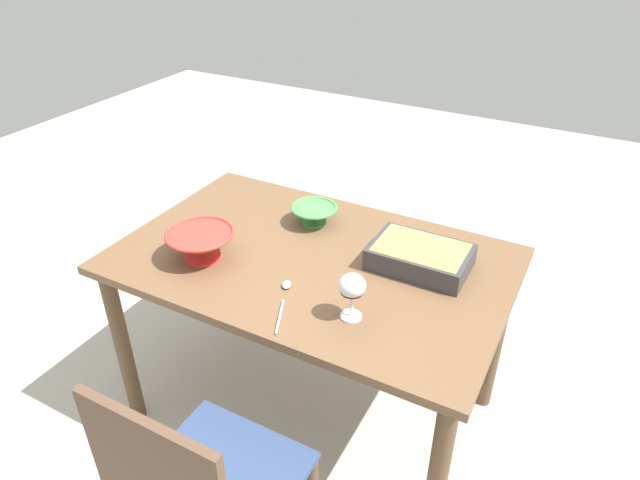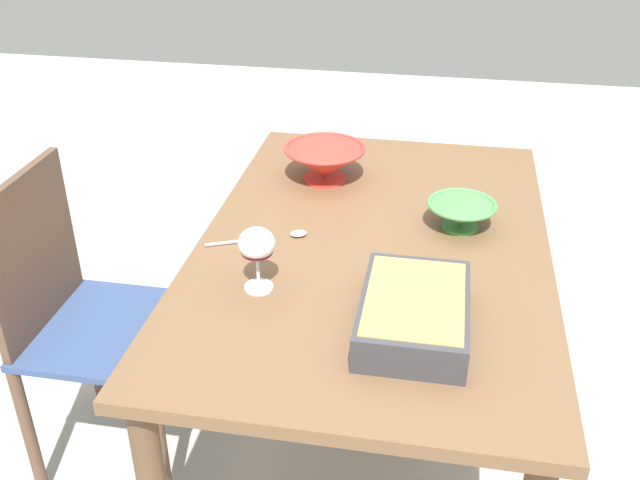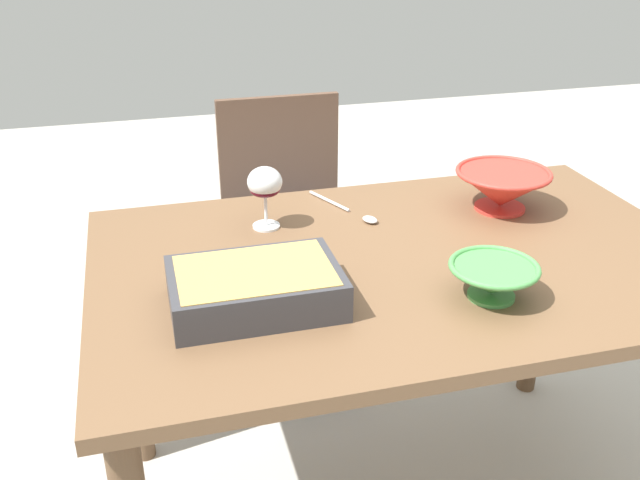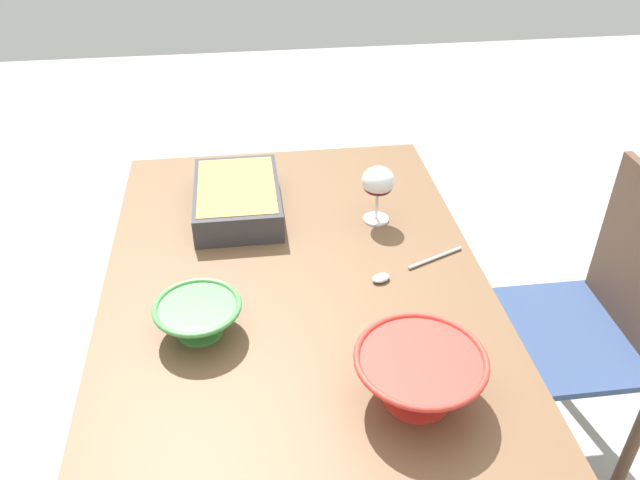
% 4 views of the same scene
% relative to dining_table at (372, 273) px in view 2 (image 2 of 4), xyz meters
% --- Properties ---
extents(ground_plane, '(8.00, 8.00, 0.00)m').
position_rel_dining_table_xyz_m(ground_plane, '(0.00, 0.00, -0.68)').
color(ground_plane, '#B2ADA3').
extents(dining_table, '(1.39, 0.89, 0.78)m').
position_rel_dining_table_xyz_m(dining_table, '(0.00, 0.00, 0.00)').
color(dining_table, brown).
rests_on(dining_table, ground_plane).
extents(chair, '(0.43, 0.43, 0.92)m').
position_rel_dining_table_xyz_m(chair, '(0.09, -0.81, -0.17)').
color(chair, '#334772').
rests_on(chair, ground_plane).
extents(wine_glass, '(0.08, 0.08, 0.16)m').
position_rel_dining_table_xyz_m(wine_glass, '(0.27, -0.24, 0.21)').
color(wine_glass, white).
rests_on(wine_glass, dining_table).
extents(casserole_dish, '(0.34, 0.22, 0.08)m').
position_rel_dining_table_xyz_m(casserole_dish, '(0.36, 0.13, 0.14)').
color(casserole_dish, '#38383D').
rests_on(casserole_dish, dining_table).
extents(mixing_bowl, '(0.18, 0.18, 0.08)m').
position_rel_dining_table_xyz_m(mixing_bowl, '(-0.11, 0.22, 0.14)').
color(mixing_bowl, '#4C994C').
rests_on(mixing_bowl, dining_table).
extents(small_bowl, '(0.24, 0.24, 0.11)m').
position_rel_dining_table_xyz_m(small_bowl, '(-0.34, -0.19, 0.16)').
color(small_bowl, red).
rests_on(small_bowl, dining_table).
extents(serving_spoon, '(0.12, 0.25, 0.01)m').
position_rel_dining_table_xyz_m(serving_spoon, '(0.04, -0.25, 0.11)').
color(serving_spoon, silver).
rests_on(serving_spoon, dining_table).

